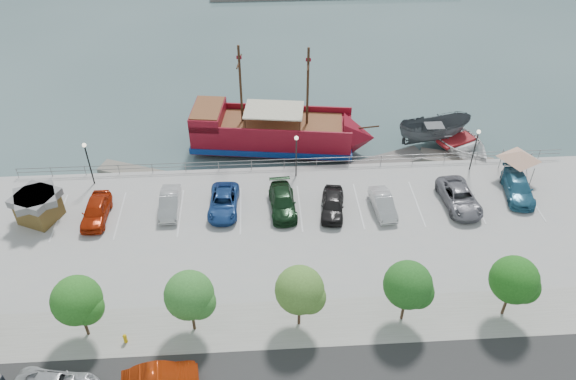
{
  "coord_description": "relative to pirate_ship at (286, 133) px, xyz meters",
  "views": [
    {
      "loc": [
        -3.21,
        -33.88,
        30.68
      ],
      "look_at": [
        -1.0,
        2.0,
        2.0
      ],
      "focal_mm": 35.0,
      "sensor_mm": 36.0,
      "label": 1
    }
  ],
  "objects": [
    {
      "name": "dock_mid",
      "position": [
        9.51,
        -3.02,
        -1.68
      ],
      "size": [
        8.0,
        4.7,
        0.44
      ],
      "primitive_type": "cube",
      "rotation": [
        0.0,
        0.0,
        0.35
      ],
      "color": "#67625D",
      "rests_on": "ground"
    },
    {
      "name": "parked_car_d",
      "position": [
        -0.85,
        -10.22,
        -0.15
      ],
      "size": [
        2.37,
        5.27,
        1.5
      ],
      "primitive_type": "imported",
      "rotation": [
        0.0,
        0.0,
        0.05
      ],
      "color": "black",
      "rests_on": "land_slab"
    },
    {
      "name": "seawall_railing",
      "position": [
        0.6,
        -4.42,
        -0.38
      ],
      "size": [
        50.0,
        0.06,
        1.0
      ],
      "color": "slate",
      "rests_on": "land_slab"
    },
    {
      "name": "shed",
      "position": [
        -20.71,
        -10.23,
        0.44
      ],
      "size": [
        4.06,
        4.06,
        2.52
      ],
      "rotation": [
        0.0,
        0.0,
        -0.43
      ],
      "color": "brown",
      "rests_on": "land_slab"
    },
    {
      "name": "parked_car_g",
      "position": [
        14.04,
        -10.59,
        -0.13
      ],
      "size": [
        2.96,
        5.74,
        1.55
      ],
      "primitive_type": "imported",
      "rotation": [
        0.0,
        0.0,
        0.07
      ],
      "color": "slate",
      "rests_on": "land_slab"
    },
    {
      "name": "street_sedan",
      "position": [
        -9.12,
        -26.36,
        -0.15
      ],
      "size": [
        4.74,
        2.21,
        1.5
      ],
      "primitive_type": "imported",
      "rotation": [
        0.0,
        0.0,
        1.71
      ],
      "color": "#9B2607",
      "rests_on": "street"
    },
    {
      "name": "parked_car_a",
      "position": [
        -16.15,
        -10.47,
        -0.1
      ],
      "size": [
        2.02,
        4.77,
        1.61
      ],
      "primitive_type": "imported",
      "rotation": [
        0.0,
        0.0,
        -0.02
      ],
      "color": "#AA2509",
      "rests_on": "land_slab"
    },
    {
      "name": "lamp_post_mid",
      "position": [
        0.6,
        -5.72,
        2.04
      ],
      "size": [
        0.36,
        0.36,
        4.28
      ],
      "color": "black",
      "rests_on": "land_slab"
    },
    {
      "name": "lamp_post_right",
      "position": [
        16.6,
        -5.72,
        2.04
      ],
      "size": [
        0.36,
        0.36,
        4.28
      ],
      "color": "black",
      "rests_on": "land_slab"
    },
    {
      "name": "dock_west",
      "position": [
        -14.72,
        -3.02,
        -1.72
      ],
      "size": [
        6.5,
        3.97,
        0.36
      ],
      "primitive_type": "cube",
      "rotation": [
        0.0,
        0.0,
        -0.38
      ],
      "color": "gray",
      "rests_on": "ground"
    },
    {
      "name": "sidewalk",
      "position": [
        0.6,
        -22.22,
        -0.89
      ],
      "size": [
        100.0,
        4.0,
        0.05
      ],
      "primitive_type": "cube",
      "color": "gray",
      "rests_on": "land_slab"
    },
    {
      "name": "dock_east",
      "position": [
        16.35,
        -3.02,
        -1.71
      ],
      "size": [
        7.21,
        4.1,
        0.4
      ],
      "primitive_type": "cube",
      "rotation": [
        0.0,
        0.0,
        -0.33
      ],
      "color": "gray",
      "rests_on": "ground"
    },
    {
      "name": "parked_car_h",
      "position": [
        19.49,
        -9.56,
        -0.14
      ],
      "size": [
        2.9,
        5.55,
        1.54
      ],
      "primitive_type": "imported",
      "rotation": [
        0.0,
        0.0,
        -0.15
      ],
      "color": "#2A6785",
      "rests_on": "land_slab"
    },
    {
      "name": "tree_c",
      "position": [
        -7.25,
        -22.29,
        2.39
      ],
      "size": [
        3.3,
        3.2,
        5.0
      ],
      "color": "#473321",
      "rests_on": "sidewalk"
    },
    {
      "name": "fire_hydrant",
      "position": [
        -11.8,
        -23.02,
        -0.49
      ],
      "size": [
        0.26,
        0.26,
        0.76
      ],
      "rotation": [
        0.0,
        0.0,
        -0.37
      ],
      "color": "#DEAE08",
      "rests_on": "sidewalk"
    },
    {
      "name": "parked_car_e",
      "position": [
        3.27,
        -10.82,
        -0.12
      ],
      "size": [
        2.53,
        4.82,
        1.56
      ],
      "primitive_type": "imported",
      "rotation": [
        0.0,
        0.0,
        -0.15
      ],
      "color": "black",
      "rests_on": "land_slab"
    },
    {
      "name": "canopy_tent",
      "position": [
        20.19,
        -7.11,
        1.96
      ],
      "size": [
        4.97,
        4.97,
        3.3
      ],
      "rotation": [
        0.0,
        0.0,
        -0.31
      ],
      "color": "slate",
      "rests_on": "land_slab"
    },
    {
      "name": "tree_d",
      "position": [
        -0.25,
        -22.29,
        2.39
      ],
      "size": [
        3.3,
        3.2,
        5.0
      ],
      "color": "#473321",
      "rests_on": "sidewalk"
    },
    {
      "name": "ground",
      "position": [
        0.6,
        -12.22,
        -1.9
      ],
      "size": [
        160.0,
        160.0,
        0.0
      ],
      "primitive_type": "plane",
      "color": "#3B5658"
    },
    {
      "name": "parked_car_c",
      "position": [
        -5.77,
        -9.95,
        -0.19
      ],
      "size": [
        2.65,
        5.27,
        1.43
      ],
      "primitive_type": "imported",
      "rotation": [
        0.0,
        0.0,
        -0.05
      ],
      "color": "navy",
      "rests_on": "land_slab"
    },
    {
      "name": "tree_b",
      "position": [
        -14.25,
        -22.29,
        2.39
      ],
      "size": [
        3.3,
        3.2,
        5.0
      ],
      "color": "#473321",
      "rests_on": "sidewalk"
    },
    {
      "name": "lamp_post_left",
      "position": [
        -17.4,
        -5.72,
        2.04
      ],
      "size": [
        0.36,
        0.36,
        4.28
      ],
      "color": "black",
      "rests_on": "land_slab"
    },
    {
      "name": "tree_f",
      "position": [
        13.75,
        -22.29,
        2.39
      ],
      "size": [
        3.3,
        3.2,
        5.0
      ],
      "color": "#473321",
      "rests_on": "sidewalk"
    },
    {
      "name": "parked_car_b",
      "position": [
        -10.25,
        -9.74,
        -0.18
      ],
      "size": [
        1.58,
        4.43,
        1.46
      ],
      "primitive_type": "imported",
      "rotation": [
        0.0,
        0.0,
        0.01
      ],
      "color": "#B5B5B5",
      "rests_on": "land_slab"
    },
    {
      "name": "parked_car_f",
      "position": [
        7.48,
        -10.91,
        -0.2
      ],
      "size": [
        1.86,
        4.38,
        1.4
      ],
      "primitive_type": "imported",
      "rotation": [
        0.0,
        0.0,
        0.09
      ],
      "color": "silver",
      "rests_on": "land_slab"
    },
    {
      "name": "pirate_ship",
      "position": [
        0.0,
        0.0,
        0.0
      ],
      "size": [
        18.23,
        7.19,
        11.37
      ],
      "rotation": [
        0.0,
        0.0,
        -0.14
      ],
      "color": "maroon",
      "rests_on": "ground"
    },
    {
      "name": "patrol_boat",
      "position": [
        14.7,
        0.05,
        -0.49
      ],
      "size": [
        7.6,
        3.62,
        2.83
      ],
      "primitive_type": "imported",
      "rotation": [
        0.0,
        0.0,
        1.69
      ],
      "color": "#494E53",
      "rests_on": "ground"
    },
    {
      "name": "speedboat",
      "position": [
        16.89,
        -0.95,
        -1.07
      ],
      "size": [
        8.55,
        9.69,
        1.66
      ],
      "primitive_type": "imported",
      "rotation": [
        0.0,
        0.0,
        0.43
      ],
      "color": "white",
      "rests_on": "ground"
    },
    {
      "name": "tree_e",
      "position": [
        6.75,
        -22.29,
        2.39
      ],
      "size": [
        3.3,
        3.2,
        5.0
      ],
      "color": "#473321",
      "rests_on": "sidewalk"
    }
  ]
}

